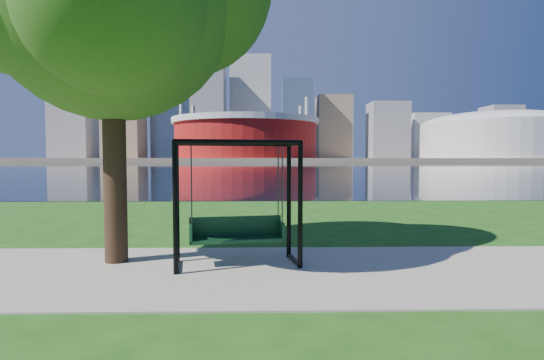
{
  "coord_description": "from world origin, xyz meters",
  "views": [
    {
      "loc": [
        -0.1,
        -8.04,
        2.07
      ],
      "look_at": [
        0.07,
        0.0,
        1.65
      ],
      "focal_mm": 28.0,
      "sensor_mm": 36.0,
      "label": 1
    }
  ],
  "objects": [
    {
      "name": "skyline",
      "position": [
        -4.27,
        319.39,
        35.89
      ],
      "size": [
        392.0,
        66.0,
        96.5
      ],
      "color": "gray",
      "rests_on": "far_bank"
    },
    {
      "name": "arena",
      "position": [
        135.0,
        235.0,
        15.87
      ],
      "size": [
        84.0,
        84.0,
        26.56
      ],
      "color": "beige",
      "rests_on": "far_bank"
    },
    {
      "name": "swing",
      "position": [
        -0.6,
        -0.0,
        1.16
      ],
      "size": [
        2.48,
        1.39,
        2.39
      ],
      "rotation": [
        0.0,
        0.0,
        0.17
      ],
      "color": "black",
      "rests_on": "ground"
    },
    {
      "name": "ground",
      "position": [
        0.0,
        0.0,
        0.0
      ],
      "size": [
        900.0,
        900.0,
        0.0
      ],
      "primitive_type": "plane",
      "color": "#1E5114",
      "rests_on": "ground"
    },
    {
      "name": "river",
      "position": [
        0.0,
        102.0,
        0.01
      ],
      "size": [
        900.0,
        180.0,
        0.02
      ],
      "primitive_type": "cube",
      "color": "black",
      "rests_on": "ground"
    },
    {
      "name": "path",
      "position": [
        0.0,
        -0.5,
        0.01
      ],
      "size": [
        120.0,
        4.0,
        0.03
      ],
      "primitive_type": "cube",
      "color": "#9E937F",
      "rests_on": "ground"
    },
    {
      "name": "stadium",
      "position": [
        -10.0,
        235.0,
        14.23
      ],
      "size": [
        83.0,
        83.0,
        32.0
      ],
      "color": "maroon",
      "rests_on": "far_bank"
    },
    {
      "name": "far_bank",
      "position": [
        0.0,
        306.0,
        1.0
      ],
      "size": [
        900.0,
        228.0,
        2.0
      ],
      "primitive_type": "cube",
      "color": "#937F60",
      "rests_on": "ground"
    }
  ]
}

